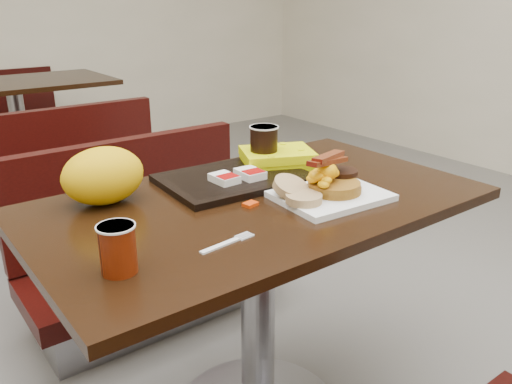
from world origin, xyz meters
TOP-DOWN VIEW (x-y plane):
  - table_near at (0.00, 0.00)m, footprint 1.20×0.70m
  - bench_near_n at (0.00, 0.70)m, footprint 1.00×0.46m
  - table_far at (0.00, 2.60)m, footprint 1.20×0.70m
  - bench_far_s at (0.00, 1.90)m, footprint 1.00×0.46m
  - platter at (0.15, -0.12)m, footprint 0.30×0.24m
  - pancake_stack at (0.17, -0.12)m, footprint 0.17×0.17m
  - sausage_patty at (0.22, -0.09)m, footprint 0.10×0.10m
  - scrambled_eggs at (0.14, -0.11)m, footprint 0.12×0.11m
  - bacon_strips at (0.15, -0.11)m, footprint 0.18×0.12m
  - muffin_bottom at (0.05, -0.13)m, footprint 0.10×0.10m
  - muffin_top at (0.06, -0.07)m, footprint 0.12×0.12m
  - coffee_cup_near at (-0.46, -0.16)m, footprint 0.09×0.09m
  - fork at (-0.24, -0.18)m, footprint 0.15×0.04m
  - knife at (0.19, -0.13)m, footprint 0.01×0.17m
  - condiment_syrup at (-0.05, -0.03)m, footprint 0.04×0.03m
  - condiment_ketchup at (-0.13, 0.04)m, footprint 0.04×0.03m
  - tray at (0.03, 0.15)m, footprint 0.43×0.31m
  - hashbrown_sleeve_left at (-0.03, 0.12)m, footprint 0.06×0.08m
  - hashbrown_sleeve_right at (0.05, 0.11)m, footprint 0.07×0.09m
  - coffee_cup_far at (0.17, 0.20)m, footprint 0.09×0.09m
  - clamshell at (0.21, 0.18)m, footprint 0.27×0.24m
  - paper_bag at (-0.34, 0.22)m, footprint 0.25×0.20m

SIDE VIEW (x-z plane):
  - bench_near_n at x=0.00m, z-range 0.00..0.72m
  - bench_far_s at x=0.00m, z-range 0.00..0.72m
  - table_near at x=0.00m, z-range 0.00..0.75m
  - table_far at x=0.00m, z-range 0.00..0.75m
  - knife at x=0.19m, z-range 0.75..0.75m
  - fork at x=-0.24m, z-range 0.75..0.75m
  - condiment_syrup at x=-0.05m, z-range 0.75..0.76m
  - condiment_ketchup at x=-0.13m, z-range 0.75..0.76m
  - platter at x=0.15m, z-range 0.75..0.77m
  - tray at x=0.03m, z-range 0.75..0.77m
  - muffin_bottom at x=0.05m, z-range 0.77..0.79m
  - clamshell at x=0.21m, z-range 0.75..0.81m
  - hashbrown_sleeve_left at x=-0.03m, z-range 0.77..0.79m
  - hashbrown_sleeve_right at x=0.05m, z-range 0.77..0.79m
  - pancake_stack at x=0.17m, z-range 0.77..0.80m
  - muffin_top at x=0.06m, z-range 0.76..0.82m
  - coffee_cup_near at x=-0.46m, z-range 0.75..0.85m
  - sausage_patty at x=0.22m, z-range 0.80..0.81m
  - scrambled_eggs at x=0.14m, z-range 0.80..0.85m
  - paper_bag at x=-0.34m, z-range 0.75..0.90m
  - coffee_cup_far at x=0.17m, z-range 0.77..0.89m
  - bacon_strips at x=0.15m, z-range 0.85..0.86m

